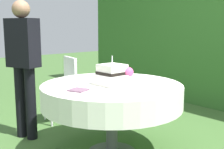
# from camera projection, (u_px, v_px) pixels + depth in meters

# --- Properties ---
(cake_table) EXTENTS (1.42, 1.42, 0.74)m
(cake_table) POSITION_uv_depth(u_px,v_px,m) (112.00, 95.00, 2.91)
(cake_table) COLOR #4C4C51
(cake_table) RESTS_ON ground_plane
(wedding_cake) EXTENTS (0.31, 0.32, 0.29)m
(wedding_cake) POSITION_uv_depth(u_px,v_px,m) (113.00, 75.00, 2.83)
(wedding_cake) COLOR white
(wedding_cake) RESTS_ON cake_table
(serving_plate_near) EXTENTS (0.15, 0.15, 0.01)m
(serving_plate_near) POSITION_uv_depth(u_px,v_px,m) (154.00, 93.00, 2.47)
(serving_plate_near) COLOR white
(serving_plate_near) RESTS_ON cake_table
(serving_plate_far) EXTENTS (0.12, 0.12, 0.01)m
(serving_plate_far) POSITION_uv_depth(u_px,v_px,m) (133.00, 95.00, 2.39)
(serving_plate_far) COLOR white
(serving_plate_far) RESTS_ON cake_table
(serving_plate_left) EXTENTS (0.12, 0.12, 0.01)m
(serving_plate_left) POSITION_uv_depth(u_px,v_px,m) (107.00, 74.00, 3.47)
(serving_plate_left) COLOR white
(serving_plate_left) RESTS_ON cake_table
(serving_plate_right) EXTENTS (0.12, 0.12, 0.01)m
(serving_plate_right) POSITION_uv_depth(u_px,v_px,m) (145.00, 86.00, 2.77)
(serving_plate_right) COLOR white
(serving_plate_right) RESTS_ON cake_table
(napkin_stack) EXTENTS (0.20, 0.20, 0.01)m
(napkin_stack) POSITION_uv_depth(u_px,v_px,m) (78.00, 90.00, 2.59)
(napkin_stack) COLOR #6B4C60
(napkin_stack) RESTS_ON cake_table
(garden_chair) EXTENTS (0.47, 0.47, 0.89)m
(garden_chair) POSITION_uv_depth(u_px,v_px,m) (64.00, 83.00, 3.98)
(garden_chair) COLOR white
(garden_chair) RESTS_ON ground_plane
(standing_person) EXTENTS (0.41, 0.32, 1.60)m
(standing_person) POSITION_uv_depth(u_px,v_px,m) (24.00, 60.00, 3.29)
(standing_person) COLOR black
(standing_person) RESTS_ON ground_plane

